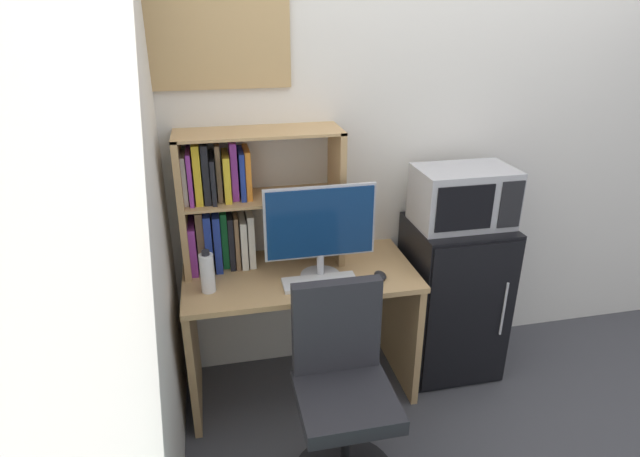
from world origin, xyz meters
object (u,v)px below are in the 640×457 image
Objects in this scene: monitor at (320,228)px; water_bottle at (207,272)px; keyboard at (320,282)px; microwave at (463,197)px; wall_corkboard at (206,32)px; desk_chair at (342,400)px; hutch_bookshelf at (234,202)px; computer_mouse at (380,275)px; mini_fridge at (452,297)px.

water_bottle is (-0.56, -0.03, -0.17)m from monitor.
microwave reaches higher than keyboard.
wall_corkboard reaches higher than microwave.
microwave is 0.54× the size of desk_chair.
keyboard is 0.55m from water_bottle.
hutch_bookshelf reaches higher than computer_mouse.
microwave is at bearing 89.71° from mini_fridge.
microwave reaches higher than water_bottle.
monitor is at bearing -37.36° from wall_corkboard.
hutch_bookshelf is 3.79× the size of water_bottle.
hutch_bookshelf is at bearing 140.49° from keyboard.
computer_mouse is 0.63m from microwave.
microwave reaches higher than monitor.
keyboard is 0.72× the size of microwave.
microwave is at bearing 5.71° from water_bottle.
monitor is 1.09× the size of microwave.
microwave is (0.51, 0.19, 0.32)m from computer_mouse.
computer_mouse is 0.66m from desk_chair.
computer_mouse is (0.29, -0.08, -0.26)m from monitor.
monitor is 0.27m from keyboard.
monitor reaches higher than desk_chair.
mini_fridge is at bearing 19.89° from computer_mouse.
hutch_bookshelf is at bearing 59.31° from water_bottle.
computer_mouse is at bearing -24.74° from hutch_bookshelf.
keyboard is at bearing 90.00° from desk_chair.
keyboard is (-0.02, -0.07, -0.26)m from monitor.
desk_chair reaches higher than computer_mouse.
hutch_bookshelf is 1.21m from microwave.
water_bottle is 0.23× the size of desk_chair.
monitor is at bearing -172.18° from microwave.
desk_chair is (-0.82, -0.65, -0.66)m from microwave.
hutch_bookshelf is at bearing 155.26° from computer_mouse.
computer_mouse is 0.10× the size of mini_fridge.
wall_corkboard is (-1.27, 0.25, 1.44)m from mini_fridge.
mini_fridge is 1.94m from wall_corkboard.
hutch_bookshelf is 0.47m from monitor.
desk_chair is at bearing -63.37° from wall_corkboard.
computer_mouse is at bearing -160.11° from mini_fridge.
water_bottle is at bearing 176.54° from computer_mouse.
water_bottle reaches higher than computer_mouse.
monitor is at bearing 2.62° from water_bottle.
mini_fridge is (0.82, 0.18, -0.29)m from keyboard.
keyboard is 0.40× the size of mini_fridge.
computer_mouse is at bearing -0.87° from keyboard.
microwave is at bearing 12.55° from keyboard.
monitor is 1.06m from wall_corkboard.
mini_fridge is at bearing -11.13° from wall_corkboard.
keyboard is 0.89m from mini_fridge.
computer_mouse reaches higher than keyboard.
water_bottle reaches higher than keyboard.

